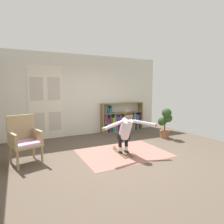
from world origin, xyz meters
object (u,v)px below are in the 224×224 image
object	(u,v)px
skis_pair	(123,152)
person_skier	(126,128)
wicker_chair	(24,138)
potted_plant	(165,122)
bookshelf	(121,120)

from	to	relation	value
skis_pair	person_skier	distance (m)	0.71
wicker_chair	potted_plant	bearing A→B (deg)	3.80
bookshelf	person_skier	distance (m)	2.76
bookshelf	potted_plant	bearing A→B (deg)	-61.66
potted_plant	person_skier	size ratio (longest dim) A/B	0.71
skis_pair	bookshelf	bearing A→B (deg)	61.92
wicker_chair	skis_pair	xyz separation A→B (m)	(2.36, -0.39, -0.56)
wicker_chair	skis_pair	distance (m)	2.46
potted_plant	bookshelf	bearing A→B (deg)	118.34
bookshelf	wicker_chair	xyz separation A→B (m)	(-3.57, -1.87, 0.13)
person_skier	potted_plant	bearing A→B (deg)	22.96
bookshelf	skis_pair	xyz separation A→B (m)	(-1.21, -2.26, -0.43)
bookshelf	person_skier	xyz separation A→B (m)	(-1.22, -2.46, 0.25)
wicker_chair	person_skier	world-z (taller)	person_skier
skis_pair	potted_plant	bearing A→B (deg)	18.36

